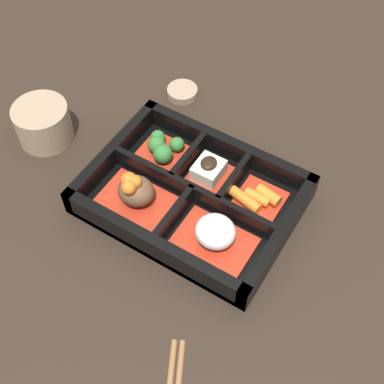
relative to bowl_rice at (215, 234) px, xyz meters
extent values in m
plane|color=black|center=(0.06, -0.04, -0.03)|extent=(3.00, 3.00, 0.00)
cube|color=black|center=(0.06, -0.04, -0.02)|extent=(0.26, 0.20, 0.01)
cube|color=black|center=(0.06, -0.13, -0.01)|extent=(0.26, 0.01, 0.04)
cube|color=black|center=(0.06, 0.05, -0.01)|extent=(0.26, 0.01, 0.04)
cube|color=black|center=(-0.07, -0.04, -0.01)|extent=(0.01, 0.20, 0.04)
cube|color=black|center=(0.18, -0.04, -0.01)|extent=(0.01, 0.20, 0.04)
cube|color=black|center=(0.06, -0.04, -0.01)|extent=(0.24, 0.01, 0.04)
cube|color=black|center=(0.02, -0.08, -0.01)|extent=(0.01, 0.08, 0.04)
cube|color=black|center=(0.09, -0.08, -0.01)|extent=(0.01, 0.08, 0.04)
cube|color=black|center=(0.06, 0.00, -0.01)|extent=(0.01, 0.08, 0.04)
cube|color=#B22D19|center=(0.00, 0.00, -0.02)|extent=(0.10, 0.06, 0.01)
ellipsoid|color=silver|center=(0.00, 0.00, 0.01)|extent=(0.05, 0.05, 0.04)
cube|color=#B22D19|center=(0.12, 0.00, -0.02)|extent=(0.10, 0.06, 0.01)
ellipsoid|color=brown|center=(0.12, 0.00, 0.00)|extent=(0.05, 0.04, 0.04)
sphere|color=#D1661E|center=(0.12, 0.01, 0.03)|extent=(0.02, 0.02, 0.02)
sphere|color=#D1661E|center=(0.11, 0.00, 0.02)|extent=(0.02, 0.02, 0.02)
sphere|color=#D1661E|center=(0.12, 0.00, 0.03)|extent=(0.02, 0.02, 0.02)
cube|color=#B22D19|center=(-0.02, -0.08, -0.02)|extent=(0.06, 0.06, 0.01)
cylinder|color=orange|center=(-0.02, -0.08, -0.01)|extent=(0.03, 0.02, 0.01)
cylinder|color=orange|center=(0.00, -0.07, -0.01)|extent=(0.05, 0.02, 0.01)
cylinder|color=orange|center=(-0.03, -0.09, -0.01)|extent=(0.04, 0.02, 0.02)
cube|color=#B22D19|center=(0.06, -0.08, -0.02)|extent=(0.05, 0.06, 0.01)
cube|color=beige|center=(0.06, -0.08, 0.00)|extent=(0.04, 0.04, 0.02)
ellipsoid|color=black|center=(0.06, -0.08, 0.01)|extent=(0.02, 0.02, 0.01)
cube|color=#B22D19|center=(0.13, -0.08, -0.02)|extent=(0.06, 0.06, 0.01)
sphere|color=#2D6B2D|center=(0.15, -0.09, 0.00)|extent=(0.02, 0.02, 0.02)
sphere|color=#2D6B2D|center=(0.12, -0.10, 0.00)|extent=(0.02, 0.02, 0.02)
sphere|color=#2D6B2D|center=(0.12, -0.07, 0.00)|extent=(0.03, 0.03, 0.03)
sphere|color=#2D6B2D|center=(0.14, -0.08, 0.00)|extent=(0.02, 0.02, 0.02)
cylinder|color=gray|center=(0.30, -0.03, 0.00)|extent=(0.08, 0.08, 0.06)
cylinder|color=#597A38|center=(0.30, -0.03, 0.02)|extent=(0.06, 0.06, 0.01)
cylinder|color=gray|center=(0.18, -0.21, -0.02)|extent=(0.05, 0.05, 0.01)
cylinder|color=black|center=(0.18, -0.21, -0.02)|extent=(0.03, 0.03, 0.00)
camera|label=1|loc=(-0.15, 0.30, 0.55)|focal=50.00mm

